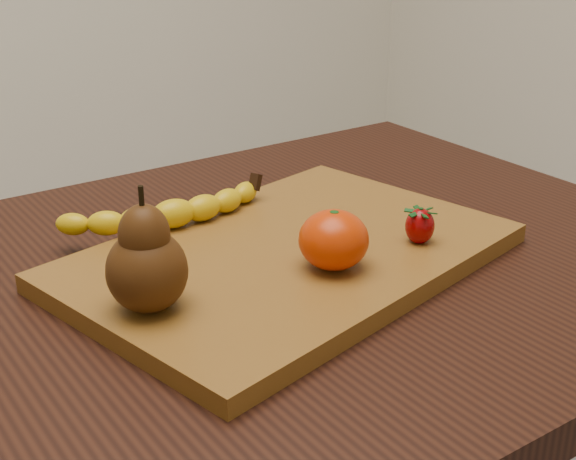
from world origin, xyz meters
TOP-DOWN VIEW (x-y plane):
  - table at (0.00, 0.00)m, footprint 1.00×0.70m
  - cutting_board at (0.04, -0.01)m, footprint 0.50×0.39m
  - banana at (-0.03, 0.10)m, footprint 0.21×0.08m
  - pear at (-0.13, -0.05)m, footprint 0.09×0.09m
  - mandarin at (0.05, -0.08)m, footprint 0.07×0.07m
  - strawberry at (0.17, -0.08)m, footprint 0.03×0.03m

SIDE VIEW (x-z plane):
  - table at x=0.00m, z-range 0.28..1.04m
  - cutting_board at x=0.04m, z-range 0.76..0.78m
  - banana at x=-0.03m, z-range 0.78..0.81m
  - strawberry at x=0.17m, z-range 0.78..0.82m
  - mandarin at x=0.05m, z-range 0.78..0.84m
  - pear at x=-0.13m, z-range 0.78..0.89m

